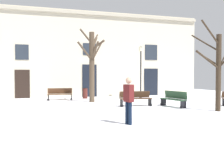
{
  "coord_description": "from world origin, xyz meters",
  "views": [
    {
      "loc": [
        -3.92,
        -12.35,
        1.78
      ],
      "look_at": [
        0.0,
        1.64,
        1.3
      ],
      "focal_mm": 38.99,
      "sensor_mm": 36.0,
      "label": 1
    }
  ],
  "objects": [
    {
      "name": "bench_by_litter_bin",
      "position": [
        -2.8,
        5.81,
        0.46
      ],
      "size": [
        1.82,
        0.62,
        0.88
      ],
      "rotation": [
        0.0,
        0.0,
        6.2
      ],
      "color": "#51331E",
      "rests_on": "ground"
    },
    {
      "name": "ground_plane",
      "position": [
        0.0,
        0.0,
        0.0
      ],
      "size": [
        32.31,
        32.31,
        0.0
      ],
      "primitive_type": "plane",
      "color": "white"
    },
    {
      "name": "streetlamp",
      "position": [
        3.48,
        5.61,
        2.53
      ],
      "size": [
        0.3,
        0.3,
        4.17
      ],
      "color": "black",
      "rests_on": "ground"
    },
    {
      "name": "tree_left_of_center",
      "position": [
        4.49,
        -1.99,
        2.17
      ],
      "size": [
        2.42,
        2.35,
        4.51
      ],
      "color": "#382B1E",
      "rests_on": "ground"
    },
    {
      "name": "litter_bin",
      "position": [
        -0.81,
        6.6,
        0.42
      ],
      "size": [
        0.41,
        0.41,
        0.84
      ],
      "color": "#4C1E19",
      "rests_on": "ground"
    },
    {
      "name": "person_near_bench",
      "position": [
        -0.95,
        -3.98,
        0.96
      ],
      "size": [
        0.32,
        0.43,
        1.73
      ],
      "rotation": [
        0.0,
        0.0,
        1.86
      ],
      "color": "black",
      "rests_on": "ground"
    },
    {
      "name": "bench_near_center_tree",
      "position": [
        1.24,
        0.97,
        0.47
      ],
      "size": [
        1.92,
        0.53,
        0.88
      ],
      "rotation": [
        0.0,
        0.0,
        6.25
      ],
      "color": "#3D2819",
      "rests_on": "ground"
    },
    {
      "name": "building_facade",
      "position": [
        0.01,
        8.39,
        3.72
      ],
      "size": [
        20.19,
        0.6,
        7.33
      ],
      "color": "beige",
      "rests_on": "ground"
    },
    {
      "name": "bench_back_to_back_right",
      "position": [
        3.28,
        0.14,
        0.46
      ],
      "size": [
        0.87,
        1.81,
        0.91
      ],
      "rotation": [
        0.0,
        0.0,
        4.96
      ],
      "color": "#2D4C33",
      "rests_on": "ground"
    },
    {
      "name": "tree_near_facade",
      "position": [
        -0.78,
        3.87,
        2.67
      ],
      "size": [
        1.82,
        2.44,
        4.89
      ],
      "color": "#4C3D2D",
      "rests_on": "ground"
    }
  ]
}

